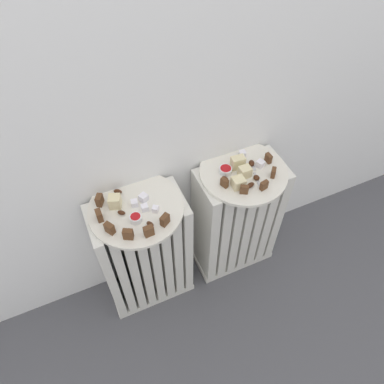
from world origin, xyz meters
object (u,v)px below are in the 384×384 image
at_px(fork, 255,174).
at_px(plate_left, 136,208).
at_px(plate_right, 243,172).
at_px(radiator_right, 236,220).
at_px(radiator_left, 145,254).
at_px(jam_bowl_left, 136,218).
at_px(jam_bowl_right, 226,170).

bearing_deg(fork, plate_left, 176.07).
relative_size(plate_left, plate_right, 1.00).
xyz_separation_m(radiator_right, plate_right, (0.00, 0.00, 0.29)).
bearing_deg(radiator_left, jam_bowl_left, -107.10).
bearing_deg(fork, jam_bowl_right, 151.38).
relative_size(radiator_left, plate_left, 1.79).
bearing_deg(plate_right, fork, -46.31).
bearing_deg(radiator_right, jam_bowl_left, -172.95).
distance_m(plate_left, fork, 0.42).
xyz_separation_m(radiator_left, plate_right, (0.39, 0.00, 0.29)).
xyz_separation_m(plate_left, jam_bowl_right, (0.33, 0.02, 0.02)).
bearing_deg(jam_bowl_right, jam_bowl_left, -168.57).
xyz_separation_m(plate_left, fork, (0.42, -0.03, 0.01)).
bearing_deg(plate_left, plate_right, 0.00).
xyz_separation_m(plate_right, fork, (0.03, -0.03, 0.01)).
bearing_deg(jam_bowl_right, plate_left, -176.61).
height_order(plate_left, jam_bowl_right, jam_bowl_right).
distance_m(radiator_right, plate_left, 0.49).
bearing_deg(plate_left, radiator_right, -0.00).
bearing_deg(plate_right, jam_bowl_left, -172.95).
distance_m(plate_left, plate_right, 0.39).
relative_size(radiator_right, fork, 5.93).
relative_size(plate_left, jam_bowl_right, 6.80).
height_order(radiator_right, jam_bowl_right, jam_bowl_right).
relative_size(radiator_right, plate_left, 1.79).
distance_m(jam_bowl_left, fork, 0.44).
distance_m(plate_right, jam_bowl_right, 0.07).
distance_m(radiator_right, fork, 0.30).
height_order(radiator_left, jam_bowl_left, jam_bowl_left).
bearing_deg(fork, plate_right, 133.69).
bearing_deg(radiator_left, plate_left, 180.00).
xyz_separation_m(jam_bowl_left, jam_bowl_right, (0.35, 0.07, -0.00)).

